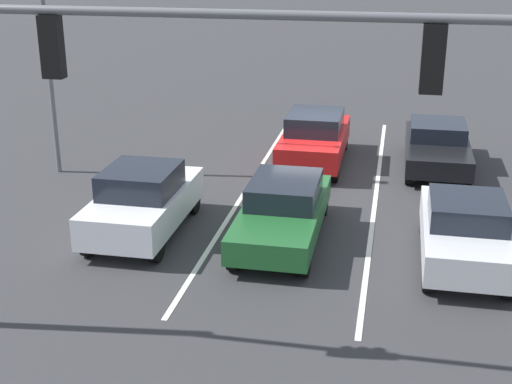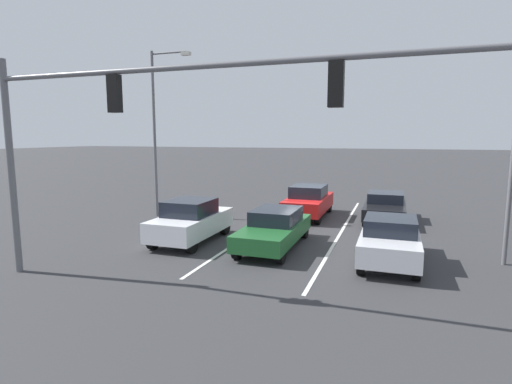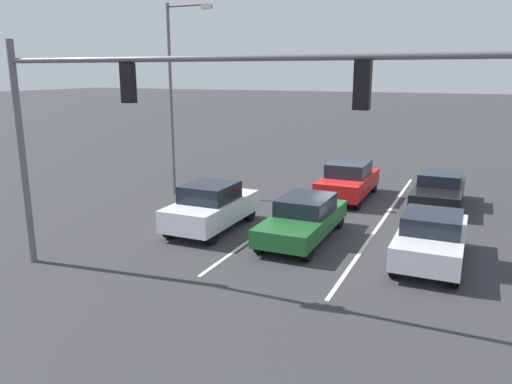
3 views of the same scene
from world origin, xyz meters
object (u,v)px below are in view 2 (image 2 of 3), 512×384
at_px(car_white_rightlane_front, 191,221).
at_px(car_darkgreen_midlane_front, 275,228).
at_px(car_red_midlane_second, 309,201).
at_px(car_silver_leftlane_front, 390,239).
at_px(street_lamp_left_shoulder, 512,97).
at_px(traffic_signal_gantry, 126,115).
at_px(street_lamp_right_shoulder, 158,123).
at_px(car_black_leftlane_second, 385,206).

bearing_deg(car_white_rightlane_front, car_darkgreen_midlane_front, -174.40).
bearing_deg(car_white_rightlane_front, car_red_midlane_second, -117.73).
bearing_deg(car_silver_leftlane_front, street_lamp_left_shoulder, -163.47).
relative_size(car_white_rightlane_front, car_red_midlane_second, 0.91).
bearing_deg(traffic_signal_gantry, car_red_midlane_second, -102.39).
xyz_separation_m(car_darkgreen_midlane_front, street_lamp_left_shoulder, (-7.38, -0.46, 4.55)).
bearing_deg(street_lamp_right_shoulder, car_white_rightlane_front, 134.68).
relative_size(car_silver_leftlane_front, street_lamp_right_shoulder, 0.50).
relative_size(car_black_leftlane_second, traffic_signal_gantry, 0.35).
bearing_deg(car_black_leftlane_second, street_lamp_right_shoulder, 13.83).
distance_m(car_red_midlane_second, traffic_signal_gantry, 12.05).
bearing_deg(car_silver_leftlane_front, car_darkgreen_midlane_front, -7.33).
xyz_separation_m(car_red_midlane_second, traffic_signal_gantry, (2.45, 11.17, 3.80)).
height_order(car_white_rightlane_front, car_red_midlane_second, car_white_rightlane_front).
bearing_deg(car_darkgreen_midlane_front, car_silver_leftlane_front, 172.67).
distance_m(car_silver_leftlane_front, car_red_midlane_second, 7.67).
bearing_deg(car_black_leftlane_second, car_darkgreen_midlane_front, 59.36).
xyz_separation_m(car_silver_leftlane_front, street_lamp_left_shoulder, (-3.31, -0.98, 4.50)).
distance_m(car_black_leftlane_second, traffic_signal_gantry, 13.62).
bearing_deg(car_white_rightlane_front, car_silver_leftlane_front, 178.46).
distance_m(car_white_rightlane_front, street_lamp_right_shoulder, 6.80).
relative_size(car_silver_leftlane_front, car_black_leftlane_second, 0.93).
bearing_deg(car_red_midlane_second, traffic_signal_gantry, 77.61).
distance_m(car_darkgreen_midlane_front, street_lamp_right_shoulder, 9.02).
relative_size(car_darkgreen_midlane_front, car_silver_leftlane_front, 1.12).
distance_m(car_black_leftlane_second, street_lamp_right_shoulder, 11.97).
distance_m(car_red_midlane_second, street_lamp_right_shoulder, 8.56).
distance_m(car_darkgreen_midlane_front, street_lamp_left_shoulder, 8.68).
height_order(car_white_rightlane_front, car_silver_leftlane_front, car_white_rightlane_front).
xyz_separation_m(car_silver_leftlane_front, car_black_leftlane_second, (0.34, -6.82, -0.07)).
height_order(car_white_rightlane_front, street_lamp_left_shoulder, street_lamp_left_shoulder).
xyz_separation_m(car_silver_leftlane_front, street_lamp_right_shoulder, (11.27, -4.13, 4.00)).
bearing_deg(traffic_signal_gantry, car_silver_leftlane_front, -144.41).
distance_m(car_silver_leftlane_front, street_lamp_right_shoulder, 12.65).
bearing_deg(car_red_midlane_second, car_black_leftlane_second, -175.22).
bearing_deg(car_red_midlane_second, street_lamp_right_shoulder, 18.27).
height_order(car_black_leftlane_second, street_lamp_right_shoulder, street_lamp_right_shoulder).
relative_size(car_red_midlane_second, street_lamp_right_shoulder, 0.54).
bearing_deg(car_darkgreen_midlane_front, street_lamp_right_shoulder, -26.62).
bearing_deg(traffic_signal_gantry, street_lamp_right_shoulder, -61.59).
bearing_deg(car_darkgreen_midlane_front, traffic_signal_gantry, 64.73).
relative_size(car_white_rightlane_front, car_black_leftlane_second, 0.90).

